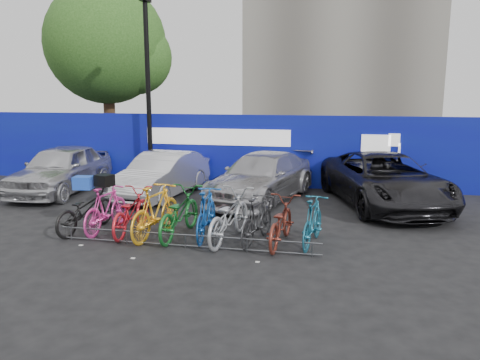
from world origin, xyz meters
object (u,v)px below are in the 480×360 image
(bike_2, at_px, (131,212))
(lamppost, at_px, (148,88))
(bike_1, at_px, (106,209))
(bike_4, at_px, (179,213))
(car_2, at_px, (261,177))
(bike_5, at_px, (206,214))
(bike_0, at_px, (85,210))
(bike_9, at_px, (313,221))
(bike_3, at_px, (156,211))
(bike_8, at_px, (280,222))
(car_1, at_px, (163,175))
(car_0, at_px, (61,169))
(bike_6, at_px, (229,216))
(bike_7, at_px, (257,220))
(tree, at_px, (111,46))
(car_3, at_px, (384,180))
(bike_rack, at_px, (185,240))

(bike_2, bearing_deg, lamppost, -74.02)
(bike_1, xyz_separation_m, bike_4, (1.77, -0.04, 0.01))
(car_2, height_order, bike_5, car_2)
(bike_0, relative_size, bike_9, 1.10)
(bike_4, bearing_deg, bike_1, 3.07)
(bike_3, distance_m, bike_9, 3.41)
(bike_3, height_order, bike_8, bike_3)
(lamppost, xyz_separation_m, car_1, (1.01, -1.56, -2.60))
(car_0, relative_size, bike_2, 2.31)
(bike_6, bearing_deg, bike_5, 0.29)
(lamppost, height_order, car_0, lamppost)
(bike_3, relative_size, bike_7, 1.16)
(lamppost, distance_m, car_1, 3.19)
(tree, bearing_deg, bike_6, -53.02)
(bike_6, distance_m, bike_9, 1.78)
(tree, distance_m, car_0, 7.77)
(car_2, distance_m, bike_0, 5.25)
(bike_9, bearing_deg, bike_5, 8.96)
(tree, distance_m, bike_4, 12.68)
(bike_1, distance_m, bike_4, 1.77)
(car_0, relative_size, bike_7, 2.61)
(tree, height_order, car_2, tree)
(car_3, bearing_deg, bike_4, -157.39)
(bike_rack, bearing_deg, bike_7, 24.11)
(bike_8, bearing_deg, bike_0, 4.80)
(car_2, relative_size, bike_5, 2.55)
(bike_rack, bearing_deg, car_2, 79.59)
(bike_1, bearing_deg, car_1, -84.71)
(bike_rack, bearing_deg, tree, 122.45)
(tree, distance_m, car_2, 10.68)
(car_3, relative_size, bike_2, 2.75)
(lamppost, distance_m, bike_9, 8.29)
(bike_4, bearing_deg, tree, -53.03)
(car_3, height_order, bike_2, car_3)
(bike_1, xyz_separation_m, bike_6, (2.91, -0.10, 0.02))
(car_0, bearing_deg, bike_rack, -41.22)
(bike_5, height_order, bike_6, bike_5)
(bike_1, bearing_deg, car_3, -144.56)
(car_3, bearing_deg, bike_7, -143.56)
(car_1, bearing_deg, bike_5, -49.17)
(tree, relative_size, lamppost, 1.28)
(bike_0, relative_size, bike_1, 1.06)
(bike_rack, relative_size, bike_0, 2.96)
(bike_rack, xyz_separation_m, bike_0, (-2.62, 0.67, 0.33))
(tree, relative_size, car_0, 1.75)
(bike_0, bearing_deg, bike_3, -172.46)
(bike_2, bearing_deg, bike_3, 165.51)
(bike_5, bearing_deg, bike_3, 4.34)
(lamppost, xyz_separation_m, bike_6, (3.98, -5.37, -2.72))
(bike_2, xyz_separation_m, bike_6, (2.30, -0.09, 0.05))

